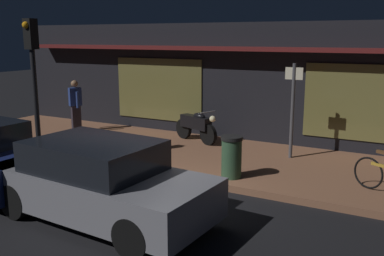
{
  "coord_description": "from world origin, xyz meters",
  "views": [
    {
      "loc": [
        4.55,
        -6.93,
        3.19
      ],
      "look_at": [
        -0.54,
        2.4,
        0.95
      ],
      "focal_mm": 40.62,
      "sensor_mm": 36.0,
      "label": 1
    }
  ],
  "objects_px": {
    "sign_post": "(293,105)",
    "parked_car_across": "(99,181)",
    "person_photographer": "(76,105)",
    "motorcycle": "(196,125)",
    "trash_bin": "(232,157)",
    "traffic_light_pole": "(33,68)"
  },
  "relations": [
    {
      "from": "sign_post",
      "to": "parked_car_across",
      "type": "xyz_separation_m",
      "value": [
        -1.98,
        -5.04,
        -0.81
      ]
    },
    {
      "from": "person_photographer",
      "to": "sign_post",
      "type": "height_order",
      "value": "sign_post"
    },
    {
      "from": "motorcycle",
      "to": "person_photographer",
      "type": "bearing_deg",
      "value": -171.65
    },
    {
      "from": "trash_bin",
      "to": "parked_car_across",
      "type": "relative_size",
      "value": 0.22
    },
    {
      "from": "trash_bin",
      "to": "parked_car_across",
      "type": "xyz_separation_m",
      "value": [
        -1.29,
        -2.85,
        0.08
      ]
    },
    {
      "from": "traffic_light_pole",
      "to": "sign_post",
      "type": "bearing_deg",
      "value": 32.92
    },
    {
      "from": "motorcycle",
      "to": "traffic_light_pole",
      "type": "xyz_separation_m",
      "value": [
        -2.34,
        -3.79,
        1.83
      ]
    },
    {
      "from": "person_photographer",
      "to": "traffic_light_pole",
      "type": "relative_size",
      "value": 0.46
    },
    {
      "from": "motorcycle",
      "to": "parked_car_across",
      "type": "bearing_deg",
      "value": -80.1
    },
    {
      "from": "trash_bin",
      "to": "person_photographer",
      "type": "bearing_deg",
      "value": 162.86
    },
    {
      "from": "motorcycle",
      "to": "sign_post",
      "type": "relative_size",
      "value": 0.68
    },
    {
      "from": "person_photographer",
      "to": "trash_bin",
      "type": "xyz_separation_m",
      "value": [
        6.36,
        -1.96,
        -0.41
      ]
    },
    {
      "from": "trash_bin",
      "to": "traffic_light_pole",
      "type": "relative_size",
      "value": 0.26
    },
    {
      "from": "trash_bin",
      "to": "traffic_light_pole",
      "type": "height_order",
      "value": "traffic_light_pole"
    },
    {
      "from": "person_photographer",
      "to": "sign_post",
      "type": "xyz_separation_m",
      "value": [
        7.05,
        0.23,
        0.48
      ]
    },
    {
      "from": "trash_bin",
      "to": "parked_car_across",
      "type": "bearing_deg",
      "value": -114.35
    },
    {
      "from": "person_photographer",
      "to": "traffic_light_pole",
      "type": "height_order",
      "value": "traffic_light_pole"
    },
    {
      "from": "traffic_light_pole",
      "to": "trash_bin",
      "type": "bearing_deg",
      "value": 14.92
    },
    {
      "from": "motorcycle",
      "to": "trash_bin",
      "type": "bearing_deg",
      "value": -48.93
    },
    {
      "from": "person_photographer",
      "to": "traffic_light_pole",
      "type": "xyz_separation_m",
      "value": [
        1.78,
        -3.18,
        1.45
      ]
    },
    {
      "from": "motorcycle",
      "to": "parked_car_across",
      "type": "xyz_separation_m",
      "value": [
        0.95,
        -5.42,
        0.06
      ]
    },
    {
      "from": "trash_bin",
      "to": "traffic_light_pole",
      "type": "xyz_separation_m",
      "value": [
        -4.58,
        -1.22,
        1.86
      ]
    }
  ]
}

